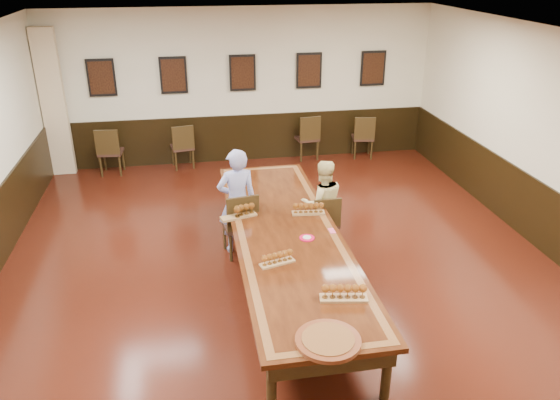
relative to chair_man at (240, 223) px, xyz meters
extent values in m
cube|color=black|center=(0.54, -0.88, -0.52)|extent=(8.00, 10.00, 0.02)
cube|color=white|center=(0.54, -0.88, 2.70)|extent=(8.00, 10.00, 0.02)
cube|color=beige|center=(0.54, 4.13, 1.09)|extent=(8.00, 0.02, 3.20)
imported|color=#4C59BE|center=(-0.02, 0.11, 0.30)|extent=(0.64, 0.47, 1.61)
imported|color=#F0E096|center=(1.27, 0.07, 0.18)|extent=(0.70, 0.55, 1.37)
cube|color=#EA4E7B|center=(1.14, -0.96, 0.25)|extent=(0.08, 0.15, 0.01)
cube|color=#CBB48B|center=(-3.21, 3.94, 0.94)|extent=(0.45, 0.18, 2.90)
cube|color=black|center=(0.54, 4.10, -0.01)|extent=(7.98, 0.04, 1.00)
cube|color=black|center=(4.52, -0.88, -0.01)|extent=(0.04, 9.98, 1.00)
cube|color=black|center=(0.54, -0.88, 0.21)|extent=(1.40, 5.00, 0.06)
cube|color=brown|center=(0.54, -0.88, 0.25)|extent=(1.28, 4.88, 0.00)
cube|color=black|center=(0.54, -0.88, 0.25)|extent=(1.10, 4.70, 0.00)
cube|color=black|center=(0.54, -0.88, 0.06)|extent=(1.25, 4.85, 0.18)
cylinder|color=black|center=(-0.04, -3.20, -0.16)|extent=(0.10, 0.10, 0.69)
cylinder|color=black|center=(1.12, -3.20, -0.16)|extent=(0.10, 0.10, 0.69)
cylinder|color=black|center=(-0.04, 1.44, -0.16)|extent=(0.10, 0.10, 0.69)
cylinder|color=black|center=(1.12, 1.44, -0.16)|extent=(0.10, 0.10, 0.69)
cube|color=black|center=(-2.26, 4.06, 1.39)|extent=(0.54, 0.03, 0.74)
cube|color=black|center=(-2.26, 4.04, 1.39)|extent=(0.46, 0.01, 0.64)
cube|color=black|center=(-0.86, 4.06, 1.39)|extent=(0.54, 0.03, 0.74)
cube|color=black|center=(-0.86, 4.04, 1.39)|extent=(0.46, 0.01, 0.64)
cube|color=black|center=(0.54, 4.06, 1.39)|extent=(0.54, 0.03, 0.74)
cube|color=black|center=(0.54, 4.04, 1.39)|extent=(0.46, 0.01, 0.64)
cube|color=black|center=(1.94, 4.06, 1.39)|extent=(0.54, 0.03, 0.74)
cube|color=black|center=(1.94, 4.04, 1.39)|extent=(0.46, 0.01, 0.64)
cube|color=black|center=(3.34, 4.06, 1.39)|extent=(0.54, 0.03, 0.74)
cube|color=black|center=(3.34, 4.04, 1.39)|extent=(0.46, 0.01, 0.64)
cube|color=olive|center=(-0.04, -0.32, 0.26)|extent=(0.53, 0.28, 0.03)
cube|color=olive|center=(0.95, -0.38, 0.26)|extent=(0.48, 0.19, 0.03)
cube|color=olive|center=(0.28, -1.66, 0.26)|extent=(0.45, 0.25, 0.03)
cube|color=olive|center=(0.85, -2.51, 0.26)|extent=(0.53, 0.24, 0.03)
cylinder|color=red|center=(0.77, -1.11, 0.25)|extent=(0.20, 0.20, 0.02)
cylinder|color=silver|center=(0.77, -1.11, 0.27)|extent=(0.11, 0.11, 0.01)
cylinder|color=#562311|center=(0.51, -3.17, 0.27)|extent=(0.78, 0.78, 0.04)
cylinder|color=brown|center=(0.51, -3.17, 0.29)|extent=(0.62, 0.62, 0.01)
camera|label=1|loc=(-0.66, -7.19, 3.61)|focal=35.00mm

